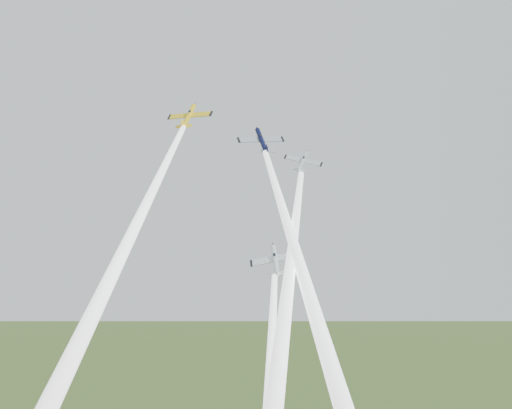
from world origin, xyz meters
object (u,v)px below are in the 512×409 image
at_px(plane_navy, 262,141).
at_px(plane_silver_right, 303,161).
at_px(plane_silver_low, 275,260).
at_px(plane_yellow, 189,116).

xyz_separation_m(plane_navy, plane_silver_right, (7.08, -2.24, -4.13)).
distance_m(plane_silver_right, plane_silver_low, 18.24).
bearing_deg(plane_silver_low, plane_yellow, 151.20).
relative_size(plane_yellow, plane_silver_right, 1.29).
xyz_separation_m(plane_yellow, plane_silver_right, (20.39, -4.26, -9.16)).
bearing_deg(plane_yellow, plane_silver_low, -15.45).
height_order(plane_navy, plane_silver_low, plane_navy).
relative_size(plane_navy, plane_silver_low, 1.02).
relative_size(plane_yellow, plane_navy, 1.02).
xyz_separation_m(plane_silver_right, plane_silver_low, (-4.58, -5.03, -16.93)).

